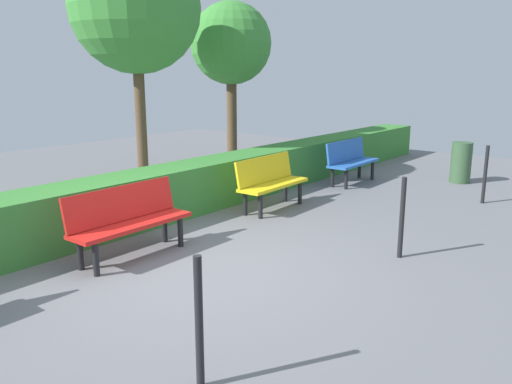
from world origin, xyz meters
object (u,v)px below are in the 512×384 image
Objects in this scene: tree_near at (231,45)px; tree_mid at (135,8)px; trash_bin at (461,163)px; bench_red at (128,218)px; bench_blue at (350,159)px; bench_yellow at (270,180)px.

tree_mid is (2.73, 0.08, 0.55)m from tree_near.
tree_mid is at bearing -48.40° from trash_bin.
bench_red is 4.98m from tree_mid.
bench_yellow is at bearing -1.32° from bench_blue.
tree_mid is at bearing -88.47° from bench_yellow.
bench_blue is 2.25m from trash_bin.
bench_blue is at bearing 132.55° from tree_mid.
bench_blue is at bearing 177.96° from bench_yellow.
bench_red is at bearing 48.57° from tree_mid.
bench_blue is 5.04m from tree_mid.
bench_yellow is 4.44m from trash_bin.
bench_yellow is 2.86m from bench_red.
trash_bin is (-1.51, 4.85, -2.39)m from tree_near.
tree_near is at bearing -178.41° from tree_mid.
bench_blue is at bearing -50.15° from trash_bin.
tree_mid reaches higher than tree_near.
bench_blue is 3.89m from tree_near.
bench_yellow is 0.91× the size of bench_red.
bench_blue and bench_red have the same top height.
tree_mid is 5.57× the size of trash_bin.
tree_near is (0.07, -3.13, 2.32)m from bench_blue.
tree_near is (-2.56, -3.10, 2.32)m from bench_yellow.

